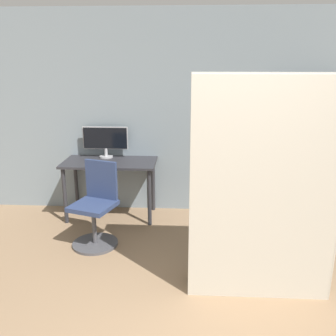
{
  "coord_description": "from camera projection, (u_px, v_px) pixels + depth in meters",
  "views": [
    {
      "loc": [
        -0.15,
        -1.6,
        2.07
      ],
      "look_at": [
        -0.35,
        1.86,
        1.05
      ],
      "focal_mm": 40.0,
      "sensor_mm": 36.0,
      "label": 1
    }
  ],
  "objects": [
    {
      "name": "bookshelf",
      "position": [
        301.0,
        156.0,
        4.94
      ],
      "size": [
        0.74,
        0.28,
        1.82
      ],
      "color": "#2D2319",
      "rests_on": "ground"
    },
    {
      "name": "mattress_far",
      "position": [
        259.0,
        182.0,
        3.43
      ],
      "size": [
        1.26,
        0.18,
        1.96
      ],
      "color": "beige",
      "rests_on": "ground"
    },
    {
      "name": "mattress_near",
      "position": [
        265.0,
        193.0,
        3.15
      ],
      "size": [
        1.26,
        0.2,
        1.96
      ],
      "color": "beige",
      "rests_on": "ground"
    },
    {
      "name": "office_chair",
      "position": [
        96.0,
        211.0,
        4.26
      ],
      "size": [
        0.56,
        0.56,
        0.96
      ],
      "color": "#4C4C51",
      "rests_on": "ground"
    },
    {
      "name": "desk",
      "position": [
        110.0,
        169.0,
        4.93
      ],
      "size": [
        1.21,
        0.62,
        0.77
      ],
      "color": "#2D2D33",
      "rests_on": "ground"
    },
    {
      "name": "monitor",
      "position": [
        105.0,
        140.0,
        5.03
      ],
      "size": [
        0.61,
        0.18,
        0.42
      ],
      "color": "#B7B7BC",
      "rests_on": "desk"
    },
    {
      "name": "wall_back",
      "position": [
        201.0,
        114.0,
        4.99
      ],
      "size": [
        8.0,
        0.06,
        2.7
      ],
      "color": "gray",
      "rests_on": "ground"
    }
  ]
}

